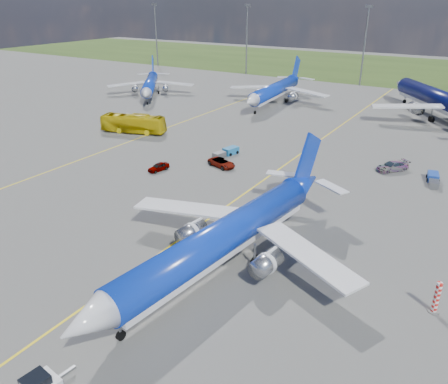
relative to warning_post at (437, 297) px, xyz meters
The scene contains 15 objects.
ground 27.24m from the warning_post, 162.90° to the right, with size 400.00×400.00×0.00m, color #555553.
grass_strip 144.37m from the warning_post, 100.38° to the left, with size 400.00×80.00×0.01m, color #2D4719.
taxiway_lines 32.52m from the warning_post, 142.66° to the left, with size 60.25×160.00×0.02m.
floodlight_masts 103.84m from the warning_post, 98.91° to the left, with size 202.20×0.50×22.70m.
warning_post is the anchor object (origin of this frame).
bg_jet_nw 98.02m from the warning_post, 144.99° to the left, with size 25.45×33.40×8.75m, color #0C2EB1, non-canonical shape.
bg_jet_nnw 80.68m from the warning_post, 125.75° to the left, with size 28.29×37.13×9.73m, color #0C2EB1, non-canonical shape.
bg_jet_n 72.04m from the warning_post, 97.96° to the left, with size 34.52×45.30×11.86m, color #070C42, non-canonical shape.
main_airliner 19.45m from the warning_post, 167.80° to the right, with size 29.02×38.09×9.98m, color #0C2EB1, non-canonical shape.
apron_bus 65.33m from the warning_post, 155.56° to the left, with size 3.05×13.04×3.63m, color gold.
service_car_a 43.77m from the warning_post, 162.21° to the left, with size 1.45×3.60×1.23m, color #999999.
service_car_b 39.69m from the warning_post, 149.67° to the left, with size 2.24×4.86×1.35m, color #999999.
service_car_c 34.38m from the warning_post, 108.32° to the left, with size 2.12×5.22×1.52m, color #999999.
baggage_tug_w 31.20m from the warning_post, 98.52° to the left, with size 2.31×5.21×1.13m.
baggage_tug_c 44.33m from the warning_post, 145.37° to the left, with size 2.50×5.37×1.17m.
Camera 1 is at (26.66, -27.06, 24.75)m, focal length 35.00 mm.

